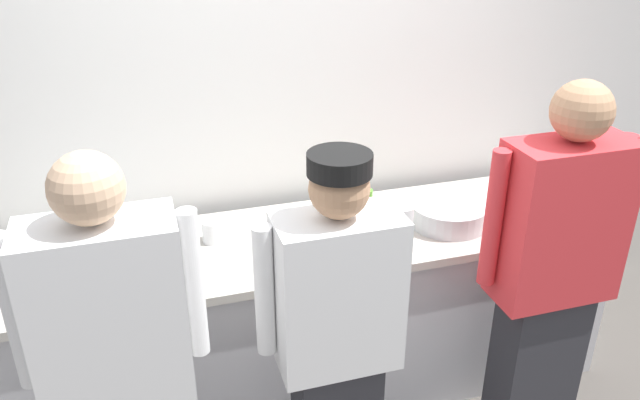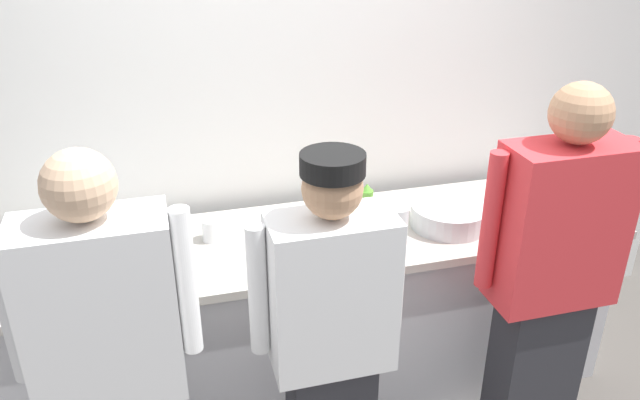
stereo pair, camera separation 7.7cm
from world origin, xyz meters
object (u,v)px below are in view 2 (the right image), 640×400
at_px(chef_center, 331,341).
at_px(ramekin_green_sauce, 69,243).
at_px(plate_stack_rear, 315,240).
at_px(mixing_bowl_steel, 450,215).
at_px(ramekin_yellow_sauce, 508,186).
at_px(deli_cup, 212,230).
at_px(chef_far_right, 550,280).
at_px(ramekin_red_sauce, 551,208).
at_px(squeeze_bottle_primary, 367,204).
at_px(plate_stack_front, 34,258).
at_px(chef_near_left, 113,370).
at_px(sheet_tray, 116,261).

xyz_separation_m(chef_center, ramekin_green_sauce, (-0.97, 0.89, 0.07)).
xyz_separation_m(plate_stack_rear, mixing_bowl_steel, (0.67, 0.02, 0.02)).
bearing_deg(plate_stack_rear, mixing_bowl_steel, 1.98).
distance_m(ramekin_yellow_sauce, deli_cup, 1.60).
bearing_deg(chef_far_right, deli_cup, 149.80).
relative_size(ramekin_green_sauce, deli_cup, 0.79).
bearing_deg(deli_cup, ramekin_yellow_sauce, 4.34).
xyz_separation_m(ramekin_red_sauce, deli_cup, (-1.67, 0.16, 0.03)).
distance_m(squeeze_bottle_primary, ramekin_yellow_sauce, 0.86).
height_order(plate_stack_front, plate_stack_rear, plate_stack_front).
bearing_deg(mixing_bowl_steel, ramekin_green_sauce, 171.73).
distance_m(plate_stack_front, mixing_bowl_steel, 1.88).
xyz_separation_m(chef_near_left, chef_center, (0.77, 0.01, -0.05)).
relative_size(chef_center, plate_stack_rear, 7.99).
bearing_deg(mixing_bowl_steel, ramekin_yellow_sauce, 29.98).
relative_size(chef_center, chef_far_right, 0.91).
relative_size(plate_stack_rear, ramekin_yellow_sauce, 2.43).
xyz_separation_m(sheet_tray, ramekin_yellow_sauce, (2.02, 0.22, 0.01)).
bearing_deg(sheet_tray, ramekin_green_sauce, 135.65).
relative_size(plate_stack_front, squeeze_bottle_primary, 1.08).
bearing_deg(ramekin_red_sauce, plate_stack_rear, -179.32).
relative_size(squeeze_bottle_primary, ramekin_yellow_sauce, 2.44).
height_order(chef_center, ramekin_green_sauce, chef_center).
height_order(ramekin_green_sauce, ramekin_yellow_sauce, ramekin_yellow_sauce).
xyz_separation_m(plate_stack_front, ramekin_green_sauce, (0.12, 0.14, -0.02)).
height_order(plate_stack_rear, mixing_bowl_steel, mixing_bowl_steel).
bearing_deg(plate_stack_front, squeeze_bottle_primary, 0.90).
bearing_deg(ramekin_green_sauce, sheet_tray, -44.35).
bearing_deg(mixing_bowl_steel, chef_far_right, -74.64).
distance_m(chef_far_right, sheet_tray, 1.82).
relative_size(mixing_bowl_steel, ramekin_red_sauce, 4.29).
relative_size(mixing_bowl_steel, ramekin_yellow_sauce, 4.58).
distance_m(chef_far_right, ramekin_green_sauce, 2.09).
height_order(chef_center, ramekin_red_sauce, chef_center).
bearing_deg(chef_far_right, plate_stack_front, 160.89).
xyz_separation_m(chef_center, ramekin_red_sauce, (1.33, 0.63, 0.07)).
relative_size(plate_stack_front, mixing_bowl_steel, 0.57).
relative_size(chef_near_left, plate_stack_rear, 8.48).
bearing_deg(chef_center, chef_near_left, -179.17).
height_order(squeeze_bottle_primary, ramekin_green_sauce, squeeze_bottle_primary).
bearing_deg(squeeze_bottle_primary, ramekin_yellow_sauce, 9.09).
xyz_separation_m(chef_near_left, ramekin_red_sauce, (2.09, 0.64, 0.02)).
bearing_deg(ramekin_yellow_sauce, ramekin_green_sauce, -179.46).
relative_size(chef_far_right, sheet_tray, 4.33).
bearing_deg(squeeze_bottle_primary, ramekin_green_sauce, 175.22).
relative_size(chef_center, sheet_tray, 3.95).
bearing_deg(plate_stack_rear, ramekin_green_sauce, 165.51).
bearing_deg(chef_far_right, plate_stack_rear, 145.91).
xyz_separation_m(sheet_tray, ramekin_green_sauce, (-0.21, 0.20, 0.01)).
height_order(chef_center, plate_stack_rear, chef_center).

